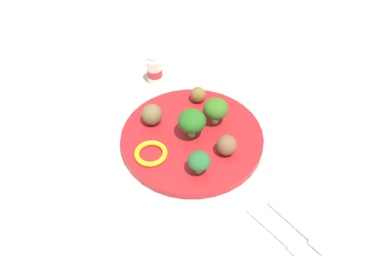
% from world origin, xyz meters
% --- Properties ---
extents(ground_plane, '(4.00, 4.00, 0.00)m').
position_xyz_m(ground_plane, '(0.00, 0.00, 0.00)').
color(ground_plane, beige).
extents(plate, '(0.28, 0.28, 0.02)m').
position_xyz_m(plate, '(0.00, 0.00, 0.01)').
color(plate, red).
rests_on(plate, ground_plane).
extents(broccoli_floret_mid_right, '(0.05, 0.05, 0.06)m').
position_xyz_m(broccoli_floret_mid_right, '(-0.00, 0.06, 0.05)').
color(broccoli_floret_mid_right, '#9FC668').
rests_on(broccoli_floret_mid_right, plate).
extents(broccoli_floret_near_rim, '(0.05, 0.05, 0.06)m').
position_xyz_m(broccoli_floret_near_rim, '(0.00, -0.00, 0.05)').
color(broccoli_floret_near_rim, '#90C670').
rests_on(broccoli_floret_near_rim, plate).
extents(broccoli_floret_mid_left, '(0.04, 0.04, 0.04)m').
position_xyz_m(broccoli_floret_mid_left, '(0.08, -0.05, 0.04)').
color(broccoli_floret_mid_left, '#99C679').
rests_on(broccoli_floret_mid_left, plate).
extents(meatball_mid_left, '(0.04, 0.04, 0.04)m').
position_xyz_m(meatball_mid_left, '(0.07, 0.02, 0.04)').
color(meatball_mid_left, brown).
rests_on(meatball_mid_left, plate).
extents(meatball_near_rim, '(0.04, 0.04, 0.04)m').
position_xyz_m(meatball_near_rim, '(-0.08, -0.04, 0.04)').
color(meatball_near_rim, brown).
rests_on(meatball_near_rim, plate).
extents(meatball_front_left, '(0.03, 0.03, 0.03)m').
position_xyz_m(meatball_front_left, '(-0.07, 0.07, 0.03)').
color(meatball_front_left, brown).
rests_on(meatball_front_left, plate).
extents(pepper_ring_far_rim, '(0.08, 0.08, 0.01)m').
position_xyz_m(pepper_ring_far_rim, '(-0.01, -0.09, 0.02)').
color(pepper_ring_far_rim, yellow).
rests_on(pepper_ring_far_rim, plate).
extents(napkin, '(0.17, 0.12, 0.01)m').
position_xyz_m(napkin, '(0.26, -0.01, 0.00)').
color(napkin, white).
rests_on(napkin, ground_plane).
extents(fork, '(0.12, 0.02, 0.01)m').
position_xyz_m(fork, '(0.27, 0.01, 0.01)').
color(fork, silver).
rests_on(fork, napkin).
extents(knife, '(0.15, 0.02, 0.01)m').
position_xyz_m(knife, '(0.27, -0.03, 0.01)').
color(knife, silver).
rests_on(knife, napkin).
extents(yogurt_bottle, '(0.04, 0.04, 0.07)m').
position_xyz_m(yogurt_bottle, '(-0.20, 0.05, 0.03)').
color(yogurt_bottle, white).
rests_on(yogurt_bottle, ground_plane).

